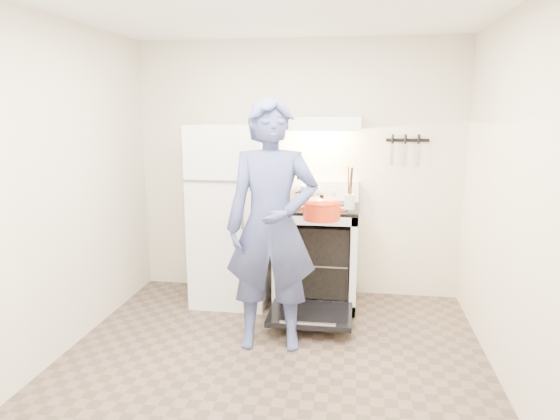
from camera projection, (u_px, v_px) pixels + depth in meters
The scene contains 15 objects.
floor at pixel (265, 380), 3.45m from camera, with size 3.60×3.60×0.00m, color brown.
back_wall at pixel (297, 169), 4.94m from camera, with size 3.20×0.02×2.50m, color beige.
refrigerator at pixel (232, 214), 4.77m from camera, with size 0.70×0.70×1.70m, color white.
stove_body at pixel (317, 256), 4.75m from camera, with size 0.76×0.65×0.92m, color white.
cooktop at pixel (317, 208), 4.66m from camera, with size 0.76×0.65×0.03m, color black.
backsplash at pixel (320, 191), 4.91m from camera, with size 0.76×0.07×0.20m, color white.
oven_door at pixel (310, 314), 4.24m from camera, with size 0.70×0.54×0.04m, color black.
oven_rack at pixel (317, 258), 4.75m from camera, with size 0.60×0.52×0.01m, color slate.
range_hood at pixel (319, 123), 4.57m from camera, with size 0.76×0.50×0.12m, color white.
knife_strip at pixel (408, 140), 4.71m from camera, with size 0.40×0.02×0.03m, color black.
pizza_stone at pixel (310, 257), 4.75m from camera, with size 0.36×0.36×0.02m, color olive.
tea_kettle at pixel (304, 187), 4.80m from camera, with size 0.26×0.21×0.31m, color silver, non-canonical shape.
utensil_jar at pixel (350, 202), 4.36m from camera, with size 0.09×0.09×0.13m, color silver.
person at pixel (272, 227), 3.79m from camera, with size 0.70×0.46×1.93m, color navy.
dutch_oven at pixel (322, 211), 4.00m from camera, with size 0.37×0.30×0.24m, color red, non-canonical shape.
Camera 1 is at (0.58, -3.09, 1.85)m, focal length 32.00 mm.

